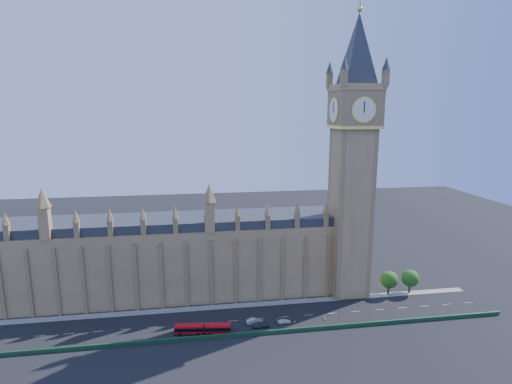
{
  "coord_description": "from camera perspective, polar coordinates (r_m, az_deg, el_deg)",
  "views": [
    {
      "loc": [
        -14.1,
        -112.65,
        63.31
      ],
      "look_at": [
        4.66,
        10.0,
        38.39
      ],
      "focal_mm": 28.0,
      "sensor_mm": 36.0,
      "label": 1
    }
  ],
  "objects": [
    {
      "name": "elizabeth_tower",
      "position": [
        137.22,
        13.75,
        7.38
      ],
      "size": [
        20.59,
        20.59,
        105.0
      ],
      "color": "#977249",
      "rests_on": "ground"
    },
    {
      "name": "palace_westminster",
      "position": [
        143.85,
        -12.66,
        -9.04
      ],
      "size": [
        120.0,
        20.0,
        28.0
      ],
      "color": "#977249",
      "rests_on": "ground"
    },
    {
      "name": "cone_b",
      "position": [
        132.76,
        9.67,
        -17.15
      ],
      "size": [
        0.43,
        0.43,
        0.63
      ],
      "rotation": [
        0.0,
        0.0,
        -0.09
      ],
      "color": "black",
      "rests_on": "ground"
    },
    {
      "name": "red_bus",
      "position": [
        123.53,
        -7.6,
        -18.8
      ],
      "size": [
        16.37,
        4.21,
        2.75
      ],
      "rotation": [
        0.0,
        0.0,
        -0.12
      ],
      "color": "red",
      "rests_on": "ground"
    },
    {
      "name": "car_grey",
      "position": [
        125.8,
        0.66,
        -18.43
      ],
      "size": [
        4.86,
        2.04,
        1.64
      ],
      "primitive_type": "imported",
      "rotation": [
        0.0,
        0.0,
        1.59
      ],
      "color": "#43444B",
      "rests_on": "ground"
    },
    {
      "name": "tree_east_near",
      "position": [
        150.95,
        18.54,
        -11.72
      ],
      "size": [
        6.0,
        6.0,
        8.5
      ],
      "color": "#382619",
      "rests_on": "ground"
    },
    {
      "name": "car_white",
      "position": [
        128.24,
        4.02,
        -17.95
      ],
      "size": [
        4.3,
        2.12,
        1.2
      ],
      "primitive_type": "imported",
      "rotation": [
        0.0,
        0.0,
        1.68
      ],
      "color": "white",
      "rests_on": "ground"
    },
    {
      "name": "cone_d",
      "position": [
        131.46,
        9.84,
        -17.44
      ],
      "size": [
        0.57,
        0.57,
        0.73
      ],
      "rotation": [
        0.0,
        0.0,
        0.29
      ],
      "color": "black",
      "rests_on": "ground"
    },
    {
      "name": "tree_east_far",
      "position": [
        154.64,
        21.23,
        -11.35
      ],
      "size": [
        6.0,
        6.0,
        8.5
      ],
      "color": "#382619",
      "rests_on": "ground"
    },
    {
      "name": "kerb_north",
      "position": [
        138.26,
        -1.95,
        -15.87
      ],
      "size": [
        160.0,
        3.0,
        0.16
      ],
      "primitive_type": "cube",
      "color": "gray",
      "rests_on": "ground"
    },
    {
      "name": "cone_c",
      "position": [
        128.79,
        5.54,
        -17.97
      ],
      "size": [
        0.53,
        0.53,
        0.7
      ],
      "rotation": [
        0.0,
        0.0,
        0.22
      ],
      "color": "black",
      "rests_on": "ground"
    },
    {
      "name": "car_silver",
      "position": [
        127.69,
        -0.2,
        -17.94
      ],
      "size": [
        5.16,
        2.33,
        1.64
      ],
      "primitive_type": "imported",
      "rotation": [
        0.0,
        0.0,
        1.69
      ],
      "color": "#A7A8AE",
      "rests_on": "ground"
    },
    {
      "name": "cone_a",
      "position": [
        134.69,
        10.73,
        -16.74
      ],
      "size": [
        0.44,
        0.44,
        0.64
      ],
      "rotation": [
        0.0,
        0.0,
        0.1
      ],
      "color": "black",
      "rests_on": "ground"
    },
    {
      "name": "bridge_parapet",
      "position": [
        121.96,
        -0.86,
        -19.59
      ],
      "size": [
        160.0,
        0.6,
        1.2
      ],
      "primitive_type": "cube",
      "color": "#1E4C2D",
      "rests_on": "ground"
    },
    {
      "name": "ground",
      "position": [
        129.99,
        -1.43,
        -17.8
      ],
      "size": [
        400.0,
        400.0,
        0.0
      ],
      "primitive_type": "plane",
      "color": "black",
      "rests_on": "ground"
    }
  ]
}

